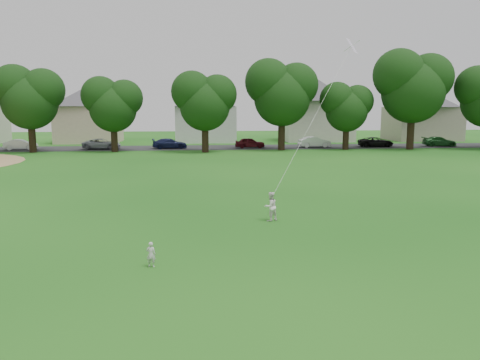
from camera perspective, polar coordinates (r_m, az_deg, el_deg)
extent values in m
plane|color=#135313|center=(15.65, 0.56, -9.50)|extent=(160.00, 160.00, 0.00)
cube|color=#2D2D30|center=(56.99, -3.97, 3.98)|extent=(90.00, 7.00, 0.01)
imported|color=silver|center=(14.97, -10.80, -8.90)|extent=(0.33, 0.26, 0.81)
imported|color=white|center=(20.44, 3.75, -3.24)|extent=(0.78, 0.72, 1.28)
plane|color=silver|center=(25.23, 13.48, 15.64)|extent=(0.89, 1.01, 0.75)
cylinder|color=white|center=(22.45, 9.05, 7.59)|extent=(0.01, 0.01, 9.42)
cylinder|color=black|center=(55.48, -24.01, 4.97)|extent=(0.75, 0.75, 3.64)
cylinder|color=black|center=(53.25, -15.07, 5.05)|extent=(0.71, 0.71, 3.17)
cylinder|color=black|center=(51.00, -4.27, 5.29)|extent=(0.73, 0.73, 3.38)
cylinder|color=black|center=(53.60, 5.08, 5.77)|extent=(0.78, 0.78, 3.97)
cylinder|color=black|center=(55.50, 12.77, 5.19)|extent=(0.70, 0.70, 2.99)
cylinder|color=black|center=(57.84, 20.09, 5.72)|extent=(0.82, 0.82, 4.43)
imported|color=white|center=(59.35, -25.18, 3.93)|extent=(3.73, 1.68, 1.19)
imported|color=#9699A4|center=(56.95, -16.48, 4.24)|extent=(4.41, 2.12, 1.21)
imported|color=#151A41|center=(56.00, -8.57, 4.42)|extent=(4.23, 2.06, 1.19)
imported|color=#4F0F16|center=(56.32, 1.22, 4.57)|extent=(3.67, 1.63, 1.23)
imported|color=white|center=(57.79, 9.07, 4.60)|extent=(3.99, 1.62, 1.29)
imported|color=black|center=(60.21, 16.23, 4.48)|extent=(4.27, 1.99, 1.18)
imported|color=#1B5220|center=(63.72, 23.14, 4.34)|extent=(4.27, 2.19, 1.18)
cube|color=beige|center=(68.34, -17.87, 6.48)|extent=(8.10, 7.44, 4.96)
pyramid|color=#4C494E|center=(68.35, -18.08, 10.84)|extent=(11.69, 11.69, 2.73)
cube|color=silver|center=(66.82, -4.24, 6.83)|extent=(8.22, 7.68, 4.94)
pyramid|color=#4C494E|center=(66.83, -4.30, 11.28)|extent=(11.85, 11.85, 2.72)
cube|color=beige|center=(69.07, 9.25, 7.12)|extent=(9.49, 7.59, 5.70)
pyramid|color=#4C494E|center=(69.14, 9.38, 12.09)|extent=(13.68, 13.68, 3.14)
cube|color=#A89C8B|center=(74.77, 21.26, 6.44)|extent=(9.46, 7.54, 4.85)
pyramid|color=#4C494E|center=(74.78, 21.48, 10.33)|extent=(13.64, 13.64, 2.67)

